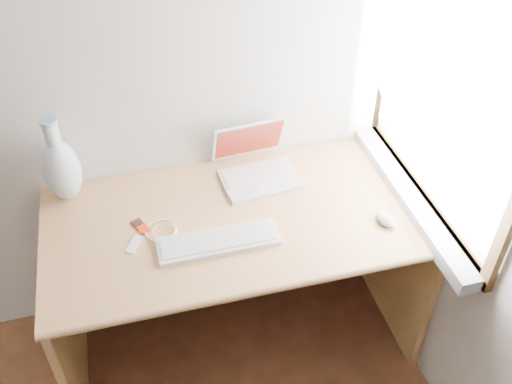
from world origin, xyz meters
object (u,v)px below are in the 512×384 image
object	(u,v)px
desk	(233,241)
laptop	(258,165)
external_keyboard	(218,241)
vase	(61,168)

from	to	relation	value
desk	laptop	xyz separation A→B (m)	(0.14, 0.14, 0.27)
external_keyboard	vase	world-z (taller)	vase
laptop	external_keyboard	distance (m)	0.43
laptop	vase	bearing A→B (deg)	171.14
laptop	desk	bearing A→B (deg)	-141.26
desk	external_keyboard	size ratio (longest dim) A/B	3.31
desk	vase	world-z (taller)	vase
desk	vase	distance (m)	0.75
laptop	vase	world-z (taller)	vase
external_keyboard	desk	bearing A→B (deg)	65.23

